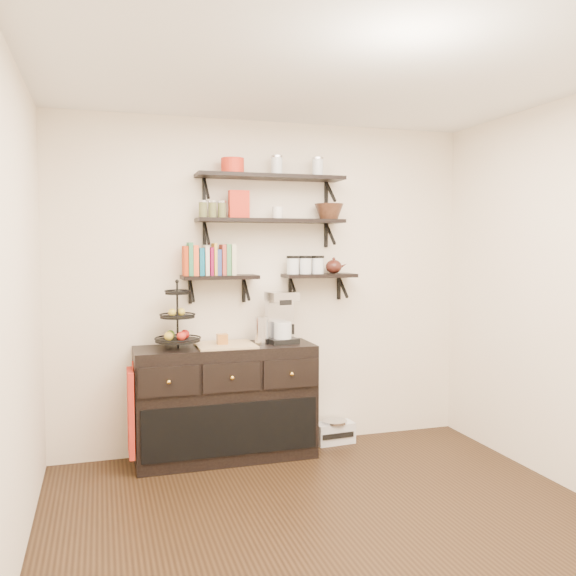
{
  "coord_description": "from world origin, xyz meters",
  "views": [
    {
      "loc": [
        -1.32,
        -3.14,
        1.69
      ],
      "look_at": [
        0.0,
        1.15,
        1.37
      ],
      "focal_mm": 38.0,
      "sensor_mm": 36.0,
      "label": 1
    }
  ],
  "objects_px": {
    "sideboard": "(226,402)",
    "coffee_maker": "(281,318)",
    "radio": "(334,432)",
    "fruit_stand": "(178,326)"
  },
  "relations": [
    {
      "from": "sideboard",
      "to": "fruit_stand",
      "type": "height_order",
      "value": "fruit_stand"
    },
    {
      "from": "sideboard",
      "to": "radio",
      "type": "bearing_deg",
      "value": 5.8
    },
    {
      "from": "coffee_maker",
      "to": "fruit_stand",
      "type": "bearing_deg",
      "value": 173.66
    },
    {
      "from": "radio",
      "to": "sideboard",
      "type": "bearing_deg",
      "value": -178.68
    },
    {
      "from": "sideboard",
      "to": "coffee_maker",
      "type": "xyz_separation_m",
      "value": [
        0.46,
        0.03,
        0.64
      ]
    },
    {
      "from": "radio",
      "to": "coffee_maker",
      "type": "bearing_deg",
      "value": -176.52
    },
    {
      "from": "sideboard",
      "to": "coffee_maker",
      "type": "bearing_deg",
      "value": 3.48
    },
    {
      "from": "coffee_maker",
      "to": "radio",
      "type": "distance_m",
      "value": 1.12
    },
    {
      "from": "coffee_maker",
      "to": "sideboard",
      "type": "bearing_deg",
      "value": 175.44
    },
    {
      "from": "fruit_stand",
      "to": "coffee_maker",
      "type": "xyz_separation_m",
      "value": [
        0.83,
        0.02,
        0.02
      ]
    }
  ]
}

